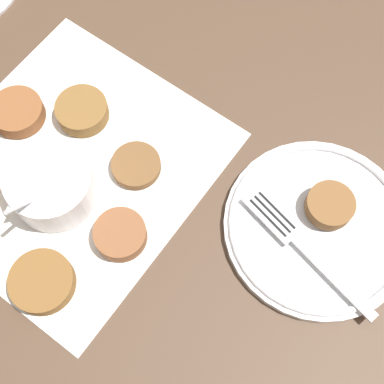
{
  "coord_description": "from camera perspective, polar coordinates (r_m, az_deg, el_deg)",
  "views": [
    {
      "loc": [
        0.09,
        0.3,
        0.6
      ],
      "look_at": [
        -0.07,
        0.13,
        0.02
      ],
      "focal_mm": 50.0,
      "sensor_mm": 36.0,
      "label": 1
    }
  ],
  "objects": [
    {
      "name": "ground_plane",
      "position": [
        0.68,
        -11.63,
        3.47
      ],
      "size": [
        4.0,
        4.0,
        0.0
      ],
      "primitive_type": "plane",
      "color": "#4C3828"
    },
    {
      "name": "napkin",
      "position": [
        0.67,
        -12.59,
        2.47
      ],
      "size": [
        0.39,
        0.37,
        0.0
      ],
      "color": "silver",
      "rests_on": "ground_plane"
    },
    {
      "name": "sauce_bowl",
      "position": [
        0.64,
        -14.75,
        0.58
      ],
      "size": [
        0.11,
        0.1,
        0.09
      ],
      "color": "silver",
      "rests_on": "napkin"
    },
    {
      "name": "fritter_0",
      "position": [
        0.62,
        -15.69,
        -9.21
      ],
      "size": [
        0.07,
        0.07,
        0.02
      ],
      "color": "brown",
      "rests_on": "napkin"
    },
    {
      "name": "fritter_1",
      "position": [
        0.71,
        -18.1,
        8.1
      ],
      "size": [
        0.07,
        0.07,
        0.02
      ],
      "color": "brown",
      "rests_on": "napkin"
    },
    {
      "name": "fritter_3",
      "position": [
        0.62,
        -7.65,
        -4.52
      ],
      "size": [
        0.06,
        0.06,
        0.02
      ],
      "color": "brown",
      "rests_on": "napkin"
    },
    {
      "name": "fritter_4",
      "position": [
        0.65,
        -5.98,
        2.84
      ],
      "size": [
        0.06,
        0.06,
        0.01
      ],
      "color": "brown",
      "rests_on": "napkin"
    },
    {
      "name": "fritter_6",
      "position": [
        0.69,
        -11.64,
        8.47
      ],
      "size": [
        0.07,
        0.07,
        0.02
      ],
      "color": "brown",
      "rests_on": "napkin"
    },
    {
      "name": "serving_plate",
      "position": [
        0.64,
        13.27,
        -3.58
      ],
      "size": [
        0.22,
        0.22,
        0.02
      ],
      "color": "silver",
      "rests_on": "ground_plane"
    },
    {
      "name": "fritter_on_plate",
      "position": [
        0.63,
        14.5,
        -1.37
      ],
      "size": [
        0.06,
        0.06,
        0.02
      ],
      "color": "brown",
      "rests_on": "serving_plate"
    },
    {
      "name": "fork",
      "position": [
        0.62,
        11.0,
        -4.91
      ],
      "size": [
        0.03,
        0.19,
        0.0
      ],
      "color": "silver",
      "rests_on": "serving_plate"
    }
  ]
}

